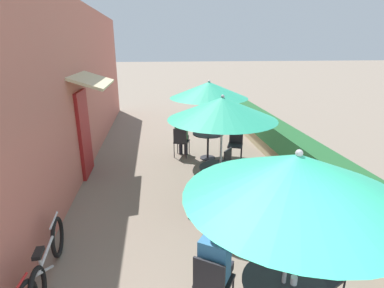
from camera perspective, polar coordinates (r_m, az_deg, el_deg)
name	(u,v)px	position (r m, az deg, el deg)	size (l,w,h in m)	color
cafe_facade_wall	(79,88)	(8.17, -20.80, 9.93)	(0.98, 14.23, 4.20)	#C66B5B
planter_hedge	(274,139)	(8.99, 15.42, 0.95)	(0.60, 13.23, 1.01)	tan
patio_umbrella_near	(296,176)	(2.94, 19.27, -5.83)	(2.12, 2.12, 2.23)	#B7B7BC
cafe_chair_near_left	(319,267)	(4.29, 22.96, -20.75)	(0.54, 0.54, 0.87)	#232328
cafe_chair_near_right	(212,281)	(3.83, 3.86, -24.57)	(0.55, 0.55, 0.87)	#232328
seated_patron_near_right	(216,263)	(3.80, 4.60, -21.63)	(0.49, 0.51, 1.25)	#23232D
coffee_cup_near	(294,280)	(3.58, 18.83, -23.37)	(0.07, 0.07, 0.09)	white
patio_table_mid	(220,175)	(6.22, 5.39, -5.91)	(0.87, 0.87, 0.75)	#28282D
patio_umbrella_mid	(222,108)	(5.79, 5.80, 6.77)	(2.12, 2.12, 2.23)	#B7B7BC
cafe_chair_mid_left	(206,194)	(5.59, 2.60, -9.44)	(0.56, 0.56, 0.87)	#232328
cafe_chair_mid_right	(232,165)	(6.93, 7.58, -3.92)	(0.56, 0.56, 0.87)	#232328
coffee_cup_mid	(226,167)	(6.04, 6.42, -4.43)	(0.07, 0.07, 0.09)	#B73D3D
patio_table_far	(208,139)	(8.51, 3.06, 0.90)	(0.87, 0.87, 0.75)	#28282D
patio_umbrella_far	(209,90)	(8.20, 3.23, 10.24)	(2.12, 2.12, 2.23)	#B7B7BC
cafe_chair_far_left	(236,142)	(8.50, 8.30, 0.32)	(0.51, 0.51, 0.87)	#232328
cafe_chair_far_right	(181,140)	(8.62, -2.11, 0.74)	(0.51, 0.51, 0.87)	#232328
seated_patron_far_right	(182,133)	(8.67, -1.93, 2.03)	(0.44, 0.49, 1.25)	#23232D
coffee_cup_far	(209,130)	(8.60, 3.27, 2.63)	(0.07, 0.07, 0.09)	white
bicycle_second	(48,261)	(4.80, -25.67, -19.39)	(0.21, 1.74, 0.71)	black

